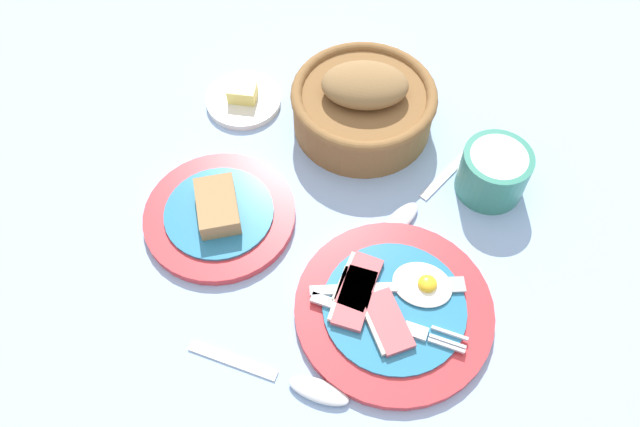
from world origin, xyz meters
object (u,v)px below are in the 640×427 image
(breakfast_plate, at_px, (392,307))
(bread_plate, at_px, (219,214))
(sugar_cup, at_px, (494,171))
(butter_dish, at_px, (243,99))
(bread_basket, at_px, (363,104))
(teaspoon_by_saucer, at_px, (296,383))
(teaspoon_near_cup, at_px, (412,207))

(breakfast_plate, height_order, bread_plate, bread_plate)
(sugar_cup, relative_size, butter_dish, 0.82)
(breakfast_plate, xyz_separation_m, bread_plate, (-0.25, 0.05, 0.00))
(bread_basket, relative_size, butter_dish, 1.84)
(sugar_cup, bearing_deg, butter_dish, 175.17)
(breakfast_plate, relative_size, sugar_cup, 2.63)
(teaspoon_by_saucer, bearing_deg, butter_dish, 121.61)
(sugar_cup, xyz_separation_m, teaspoon_near_cup, (-0.09, -0.07, -0.03))
(butter_dish, distance_m, teaspoon_near_cup, 0.30)
(butter_dish, bearing_deg, teaspoon_near_cup, -19.43)
(sugar_cup, xyz_separation_m, teaspoon_by_saucer, (-0.15, -0.34, -0.03))
(bread_plate, relative_size, teaspoon_by_saucer, 1.02)
(teaspoon_by_saucer, bearing_deg, teaspoon_near_cup, 77.65)
(breakfast_plate, distance_m, bread_plate, 0.25)
(bread_plate, distance_m, teaspoon_near_cup, 0.25)
(bread_plate, bearing_deg, breakfast_plate, -11.44)
(breakfast_plate, distance_m, sugar_cup, 0.23)
(sugar_cup, relative_size, bread_basket, 0.44)
(bread_basket, distance_m, teaspoon_by_saucer, 0.39)
(bread_plate, height_order, teaspoon_near_cup, bread_plate)
(bread_basket, relative_size, teaspoon_by_saucer, 1.05)
(bread_plate, height_order, butter_dish, bread_plate)
(sugar_cup, bearing_deg, breakfast_plate, -108.46)
(breakfast_plate, height_order, teaspoon_near_cup, breakfast_plate)
(breakfast_plate, relative_size, teaspoon_by_saucer, 1.22)
(sugar_cup, distance_m, butter_dish, 0.37)
(breakfast_plate, bearing_deg, butter_dish, 140.41)
(bread_basket, relative_size, teaspoon_near_cup, 1.09)
(bread_plate, relative_size, butter_dish, 1.79)
(sugar_cup, bearing_deg, bread_basket, 165.60)
(bread_plate, height_order, bread_basket, bread_basket)
(bread_basket, xyz_separation_m, teaspoon_near_cup, (0.11, -0.12, -0.04))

